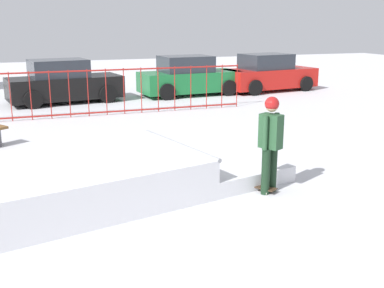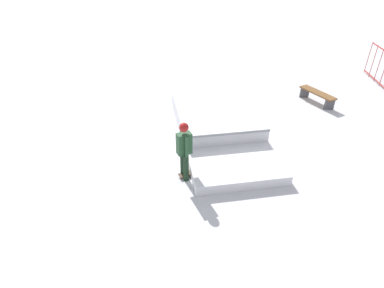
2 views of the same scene
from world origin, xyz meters
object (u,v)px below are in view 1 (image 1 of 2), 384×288
Objects in this scene: skate_ramp at (116,176)px; parked_car_black at (64,83)px; skateboard at (256,186)px; parked_car_green at (189,77)px; parked_car_red at (268,74)px; skater at (271,138)px.

parked_car_black reaches higher than skate_ramp.
skateboard is 11.59m from parked_car_green.
parked_car_red is at bearing -7.72° from parked_car_black.
parked_car_black is (-2.29, 11.08, 0.65)m from skateboard.
skateboard is 0.19× the size of parked_car_green.
skate_ramp is at bearing -99.35° from parked_car_black.
skater is 2.19× the size of skateboard.
skater is 13.02m from parked_car_red.
skate_ramp is 13.72m from parked_car_red.
parked_car_green is (5.02, 0.16, 0.00)m from parked_car_black.
parked_car_red is (3.65, -0.01, 0.00)m from parked_car_green.
parked_car_green is at bearing 171.50° from parked_car_red.
parked_car_black is at bearing -19.23° from skateboard.
skateboard is 0.18× the size of parked_car_black.
parked_car_green is (2.73, 11.24, 0.65)m from skateboard.
skater reaches higher than parked_car_red.
parked_car_green is at bearing -44.55° from skateboard.
parked_car_red is (8.79, 10.53, 0.41)m from skate_ramp.
skateboard is (-0.16, 0.20, -0.93)m from skater.
parked_car_black is 1.02× the size of parked_car_green.
skate_ramp is 1.36× the size of parked_car_black.
parked_car_black is (0.12, 10.38, 0.41)m from skate_ramp.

